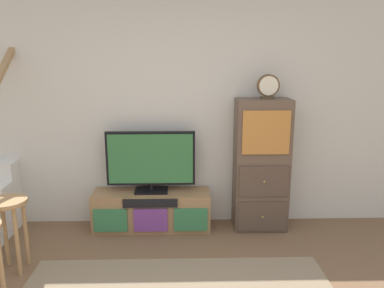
{
  "coord_description": "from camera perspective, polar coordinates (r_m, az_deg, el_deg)",
  "views": [
    {
      "loc": [
        0.04,
        -1.8,
        1.91
      ],
      "look_at": [
        0.14,
        1.77,
        1.07
      ],
      "focal_mm": 35.72,
      "sensor_mm": 36.0,
      "label": 1
    }
  ],
  "objects": [
    {
      "name": "desk_clock",
      "position": [
        4.1,
        11.31,
        8.39
      ],
      "size": [
        0.23,
        0.08,
        0.26
      ],
      "color": "#4C3823",
      "rests_on": "side_cabinet"
    },
    {
      "name": "bar_stool_far",
      "position": [
        3.78,
        -25.68,
        -9.94
      ],
      "size": [
        0.34,
        0.34,
        0.68
      ],
      "color": "#A37A4C",
      "rests_on": "ground_plane"
    },
    {
      "name": "television",
      "position": [
        4.18,
        -6.18,
        -2.44
      ],
      "size": [
        0.97,
        0.22,
        0.68
      ],
      "color": "black",
      "rests_on": "media_console"
    },
    {
      "name": "media_console",
      "position": [
        4.35,
        -6.02,
        -9.83
      ],
      "size": [
        1.29,
        0.38,
        0.43
      ],
      "color": "#997047",
      "rests_on": "ground_plane"
    },
    {
      "name": "back_wall",
      "position": [
        4.29,
        -2.1,
        5.71
      ],
      "size": [
        6.4,
        0.12,
        2.7
      ],
      "primitive_type": "cube",
      "color": "beige",
      "rests_on": "ground_plane"
    },
    {
      "name": "side_cabinet",
      "position": [
        4.26,
        10.3,
        -3.15
      ],
      "size": [
        0.58,
        0.38,
        1.45
      ],
      "color": "brown",
      "rests_on": "ground_plane"
    }
  ]
}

